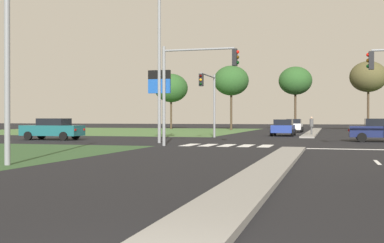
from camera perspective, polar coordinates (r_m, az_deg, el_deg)
ground_plane at (r=34.36m, az=12.52°, el=-2.34°), size 200.00×200.00×0.00m
grass_verge_far_left at (r=64.83m, az=-9.37°, el=-1.05°), size 35.00×35.00×0.01m
median_island_near at (r=15.46m, az=8.77°, el=-5.42°), size 1.20×22.00×0.14m
median_island_far at (r=59.32m, az=13.80°, el=-1.13°), size 1.20×36.00×0.14m
lane_dash_third at (r=19.59m, az=20.49°, el=-4.41°), size 0.14×2.00×0.01m
stop_bar_near at (r=27.39m, az=19.71°, el=-3.04°), size 6.40×0.50×0.01m
crosswalk_bar_near at (r=30.26m, az=-0.23°, el=-2.69°), size 0.70×2.80×0.01m
crosswalk_bar_second at (r=29.96m, az=1.89°, el=-2.72°), size 0.70×2.80×0.01m
crosswalk_bar_third at (r=29.71m, az=4.05°, el=-2.75°), size 0.70×2.80×0.01m
crosswalk_bar_fourth at (r=29.51m, az=6.24°, el=-2.78°), size 0.70×2.80×0.01m
crosswalk_bar_fifth at (r=29.34m, az=8.46°, el=-2.79°), size 0.70×2.80×0.01m
car_navy_near at (r=36.72m, az=21.00°, el=-0.91°), size 4.48×2.05×1.60m
car_teal_second at (r=38.70m, az=-15.71°, el=-0.83°), size 4.63×1.99×1.61m
car_white_third at (r=58.85m, az=11.62°, el=-0.44°), size 2.02×4.26×1.53m
car_blue_fourth at (r=46.46m, az=10.43°, el=-0.67°), size 2.06×4.46×1.51m
traffic_signal_far_left at (r=40.26m, az=2.01°, el=3.30°), size 0.32×4.80×5.30m
traffic_signal_near_left at (r=28.85m, az=-0.21°, el=5.11°), size 4.57×0.32×5.84m
street_lamp_near at (r=18.73m, az=-20.81°, el=9.76°), size 1.96×0.54×8.38m
street_lamp_second at (r=32.67m, az=-3.72°, el=7.79°), size 1.45×2.08×10.55m
pedestrian_at_median at (r=47.01m, az=13.55°, el=-0.24°), size 0.34×0.34×1.63m
fuel_price_totem at (r=38.91m, az=-3.76°, el=3.75°), size 1.80×0.24×5.37m
treeline_near at (r=74.90m, az=-2.41°, el=3.85°), size 5.04×5.04×8.31m
treeline_second at (r=69.27m, az=4.52°, el=4.68°), size 4.86×4.86×8.91m
treeline_third at (r=72.75m, az=11.77°, el=4.59°), size 4.74×4.74×9.01m
treeline_fourth at (r=69.52m, az=19.57°, el=4.86°), size 4.78×4.78×9.12m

